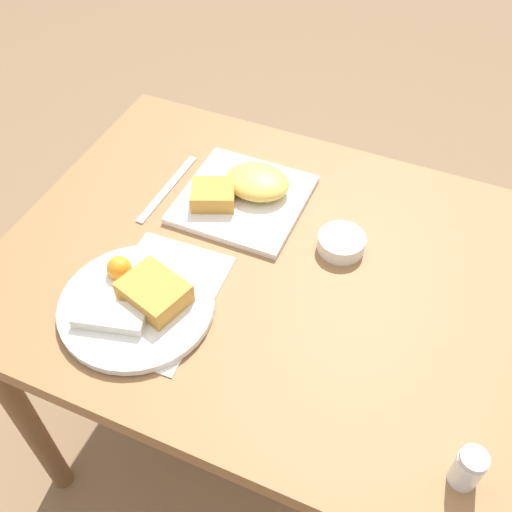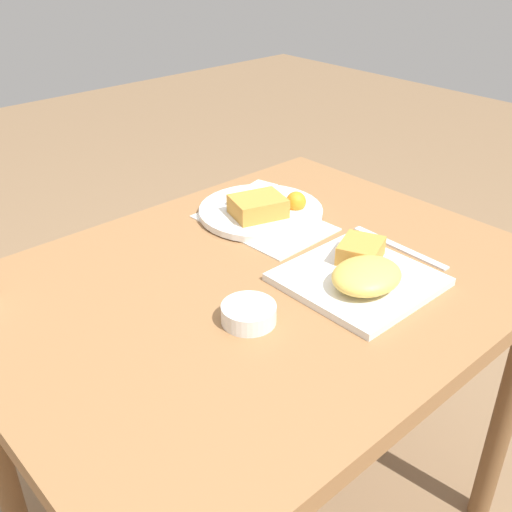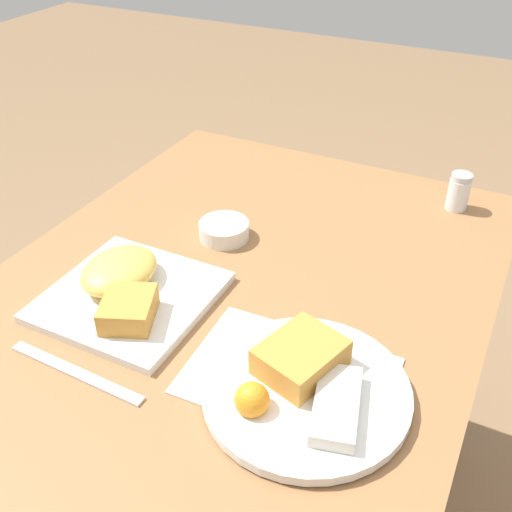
% 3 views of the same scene
% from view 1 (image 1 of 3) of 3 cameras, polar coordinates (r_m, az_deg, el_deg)
% --- Properties ---
extents(ground_plane, '(8.00, 8.00, 0.00)m').
position_cam_1_polar(ground_plane, '(1.71, 0.95, -16.63)').
color(ground_plane, '#846647').
extents(dining_table, '(0.99, 0.76, 0.72)m').
position_cam_1_polar(dining_table, '(1.17, 1.34, -3.57)').
color(dining_table, olive).
rests_on(dining_table, ground_plane).
extents(menu_card, '(0.20, 0.28, 0.00)m').
position_cam_1_polar(menu_card, '(1.06, -9.32, -3.97)').
color(menu_card, silver).
rests_on(menu_card, dining_table).
extents(plate_square_near, '(0.24, 0.24, 0.06)m').
position_cam_1_polar(plate_square_near, '(1.20, -1.10, 6.11)').
color(plate_square_near, white).
rests_on(plate_square_near, dining_table).
extents(plate_oval_far, '(0.27, 0.27, 0.05)m').
position_cam_1_polar(plate_oval_far, '(1.04, -11.21, -4.24)').
color(plate_oval_far, white).
rests_on(plate_oval_far, menu_card).
extents(sauce_ramekin, '(0.09, 0.09, 0.03)m').
position_cam_1_polar(sauce_ramekin, '(1.12, 8.14, 1.29)').
color(sauce_ramekin, white).
rests_on(sauce_ramekin, dining_table).
extents(salt_shaker, '(0.04, 0.04, 0.07)m').
position_cam_1_polar(salt_shaker, '(0.91, 19.46, -18.64)').
color(salt_shaker, white).
rests_on(salt_shaker, dining_table).
extents(butter_knife, '(0.02, 0.22, 0.00)m').
position_cam_1_polar(butter_knife, '(1.25, -8.41, 6.38)').
color(butter_knife, silver).
rests_on(butter_knife, dining_table).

